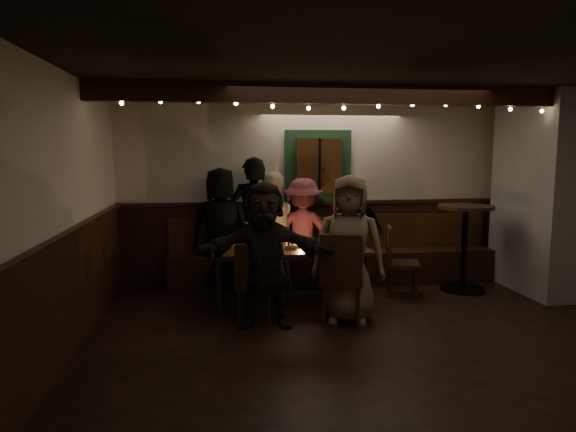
{
  "coord_description": "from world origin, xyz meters",
  "views": [
    {
      "loc": [
        -1.62,
        -4.71,
        1.87
      ],
      "look_at": [
        -0.74,
        1.6,
        1.05
      ],
      "focal_mm": 32.0,
      "sensor_mm": 36.0,
      "label": 1
    }
  ],
  "objects": [
    {
      "name": "room",
      "position": [
        1.07,
        1.42,
        1.07
      ],
      "size": [
        6.02,
        5.01,
        2.62
      ],
      "color": "black",
      "rests_on": "ground"
    },
    {
      "name": "dining_table",
      "position": [
        -0.75,
        1.4,
        0.62
      ],
      "size": [
        1.9,
        0.81,
        0.82
      ],
      "color": "black",
      "rests_on": "ground"
    },
    {
      "name": "chair_near_left",
      "position": [
        -1.24,
        0.66,
        0.49
      ],
      "size": [
        0.48,
        0.48,
        0.88
      ],
      "color": "black",
      "rests_on": "ground"
    },
    {
      "name": "chair_near_right",
      "position": [
        -0.32,
        0.49,
        0.56
      ],
      "size": [
        0.58,
        0.58,
        1.0
      ],
      "color": "black",
      "rests_on": "ground"
    },
    {
      "name": "chair_end",
      "position": [
        0.66,
        1.53,
        0.51
      ],
      "size": [
        0.49,
        0.49,
        0.9
      ],
      "color": "black",
      "rests_on": "ground"
    },
    {
      "name": "high_top",
      "position": [
        1.63,
        1.62,
        0.73
      ],
      "size": [
        0.72,
        0.72,
        1.15
      ],
      "color": "black",
      "rests_on": "ground"
    },
    {
      "name": "person_a",
      "position": [
        -1.57,
        2.17,
        0.82
      ],
      "size": [
        0.85,
        0.6,
        1.64
      ],
      "primitive_type": "imported",
      "rotation": [
        0.0,
        0.0,
        3.04
      ],
      "color": "black",
      "rests_on": "ground"
    },
    {
      "name": "person_b",
      "position": [
        -1.13,
        2.18,
        0.89
      ],
      "size": [
        0.72,
        0.54,
        1.78
      ],
      "primitive_type": "imported",
      "rotation": [
        0.0,
        0.0,
        2.96
      ],
      "color": "black",
      "rests_on": "ground"
    },
    {
      "name": "person_c",
      "position": [
        -0.91,
        2.17,
        0.79
      ],
      "size": [
        0.8,
        0.64,
        1.58
      ],
      "primitive_type": "imported",
      "rotation": [
        0.0,
        0.0,
        3.19
      ],
      "color": "beige",
      "rests_on": "ground"
    },
    {
      "name": "person_d",
      "position": [
        -0.46,
        2.17,
        0.74
      ],
      "size": [
        1.07,
        0.77,
        1.49
      ],
      "primitive_type": "imported",
      "rotation": [
        0.0,
        0.0,
        2.9
      ],
      "color": "maroon",
      "rests_on": "ground"
    },
    {
      "name": "person_e",
      "position": [
        0.21,
        2.04,
        0.75
      ],
      "size": [
        0.92,
        0.47,
        1.5
      ],
      "primitive_type": "imported",
      "rotation": [
        0.0,
        0.0,
        3.26
      ],
      "color": "black",
      "rests_on": "ground"
    },
    {
      "name": "person_f",
      "position": [
        -1.13,
        0.6,
        0.78
      ],
      "size": [
        1.48,
        0.61,
        1.55
      ],
      "primitive_type": "imported",
      "rotation": [
        0.0,
        0.0,
        -0.11
      ],
      "color": "black",
      "rests_on": "ground"
    },
    {
      "name": "person_g",
      "position": [
        -0.22,
        0.61,
        0.81
      ],
      "size": [
        0.9,
        0.72,
        1.61
      ],
      "primitive_type": "imported",
      "rotation": [
        0.0,
        0.0,
        -0.3
      ],
      "color": "brown",
      "rests_on": "ground"
    }
  ]
}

